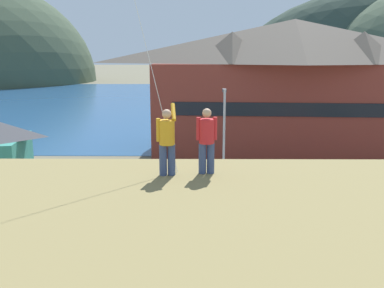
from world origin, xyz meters
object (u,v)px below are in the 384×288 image
(wharf_dock, at_px, (206,123))
(moored_boat_wharfside, at_px, (179,121))
(parked_car_mid_row_far, at_px, (264,232))
(person_companion, at_px, (207,139))
(parked_car_mid_row_center, at_px, (347,185))
(parked_car_front_row_end, at_px, (141,229))
(moored_boat_outer_mooring, at_px, (235,119))
(parked_car_front_row_silver, at_px, (149,182))
(person_kite_flyer, at_px, (167,140))
(harbor_lodge, at_px, (292,83))
(moored_boat_inner_slip, at_px, (176,120))
(parking_light_pole, at_px, (224,129))
(storage_shed_waterside, at_px, (234,122))
(parked_car_mid_row_near, at_px, (49,184))

(wharf_dock, xyz_separation_m, moored_boat_wharfside, (-3.26, -0.13, 0.37))
(parked_car_mid_row_far, xyz_separation_m, person_companion, (-2.72, -6.30, 5.48))
(wharf_dock, distance_m, parked_car_mid_row_far, 32.65)
(parked_car_mid_row_center, relative_size, parked_car_front_row_end, 0.99)
(moored_boat_outer_mooring, height_order, parked_car_front_row_silver, moored_boat_outer_mooring)
(parked_car_front_row_end, xyz_separation_m, person_kite_flyer, (1.69, -6.63, 5.49))
(parked_car_mid_row_far, bearing_deg, person_companion, -113.35)
(moored_boat_wharfside, relative_size, parked_car_front_row_end, 1.37)
(parked_car_mid_row_far, bearing_deg, moored_boat_outer_mooring, 86.73)
(harbor_lodge, xyz_separation_m, moored_boat_outer_mooring, (-3.60, 14.13, -5.41))
(moored_boat_inner_slip, xyz_separation_m, parked_car_front_row_silver, (-0.45, -26.08, 0.34))
(parked_car_mid_row_center, xyz_separation_m, parked_car_front_row_silver, (-11.85, 0.50, 0.00))
(moored_boat_outer_mooring, distance_m, parked_car_front_row_silver, 28.05)
(moored_boat_inner_slip, xyz_separation_m, parked_car_mid_row_far, (5.38, -33.10, 0.34))
(harbor_lodge, relative_size, wharf_dock, 1.72)
(person_companion, bearing_deg, parked_car_front_row_silver, 103.14)
(parked_car_front_row_silver, distance_m, parking_light_pole, 6.33)
(person_kite_flyer, bearing_deg, wharf_dock, 87.10)
(parked_car_front_row_silver, bearing_deg, harbor_lodge, 48.43)
(parked_car_front_row_end, bearing_deg, storage_shed_waterside, 74.27)
(parked_car_mid_row_far, bearing_deg, parked_car_mid_row_center, 47.30)
(harbor_lodge, relative_size, parking_light_pole, 4.11)
(harbor_lodge, bearing_deg, moored_boat_wharfside, 129.92)
(parked_car_mid_row_far, height_order, parking_light_pole, parking_light_pole)
(moored_boat_outer_mooring, relative_size, parking_light_pole, 1.33)
(moored_boat_inner_slip, bearing_deg, parked_car_mid_row_near, -103.56)
(storage_shed_waterside, distance_m, parked_car_front_row_end, 22.55)
(moored_boat_inner_slip, distance_m, parking_light_pole, 23.47)
(storage_shed_waterside, xyz_separation_m, parked_car_front_row_silver, (-6.49, -14.81, -1.28))
(moored_boat_inner_slip, distance_m, parked_car_mid_row_center, 28.92)
(moored_boat_outer_mooring, distance_m, moored_boat_inner_slip, 7.37)
(harbor_lodge, height_order, moored_boat_outer_mooring, harbor_lodge)
(storage_shed_waterside, bearing_deg, parked_car_front_row_end, -105.73)
(moored_boat_wharfside, distance_m, parked_car_mid_row_far, 32.85)
(wharf_dock, height_order, moored_boat_inner_slip, moored_boat_inner_slip)
(storage_shed_waterside, distance_m, parked_car_mid_row_center, 16.27)
(parked_car_mid_row_center, distance_m, parked_car_mid_row_near, 17.80)
(wharf_dock, bearing_deg, parked_car_mid_row_center, -73.37)
(parked_car_front_row_end, bearing_deg, parked_car_mid_row_center, 29.00)
(parked_car_mid_row_center, relative_size, parking_light_pole, 0.68)
(moored_boat_wharfside, xyz_separation_m, parked_car_mid_row_far, (5.03, -32.46, 0.34))
(parked_car_mid_row_far, xyz_separation_m, parked_car_mid_row_near, (-11.78, 6.57, 0.00))
(harbor_lodge, relative_size, storage_shed_waterside, 5.08)
(moored_boat_outer_mooring, height_order, parked_car_mid_row_near, moored_boat_outer_mooring)
(harbor_lodge, height_order, parked_car_mid_row_far, harbor_lodge)
(moored_boat_wharfside, xyz_separation_m, parked_car_front_row_end, (-0.42, -32.30, 0.34))
(parking_light_pole, relative_size, person_companion, 3.63)
(harbor_lodge, xyz_separation_m, wharf_dock, (-7.31, 12.76, -5.78))
(moored_boat_outer_mooring, relative_size, parked_car_mid_row_near, 1.94)
(parked_car_mid_row_center, bearing_deg, parked_car_mid_row_far, -132.70)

